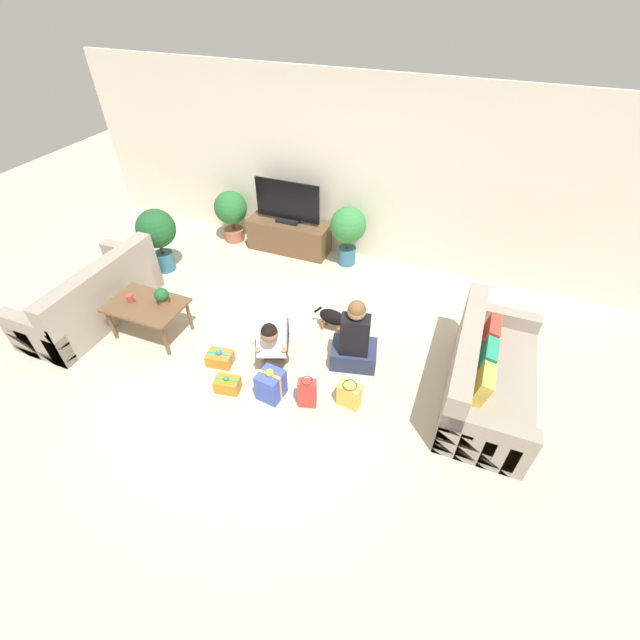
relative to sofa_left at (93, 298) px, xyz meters
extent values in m
plane|color=beige|center=(2.43, 0.15, -0.30)|extent=(16.00, 16.00, 0.00)
cube|color=silver|center=(2.43, 2.78, 1.00)|extent=(8.40, 0.06, 2.60)
cube|color=gray|center=(-0.05, 0.00, -0.09)|extent=(0.83, 1.81, 0.41)
cube|color=gray|center=(0.26, 0.00, 0.32)|extent=(0.20, 1.81, 0.42)
cube|color=gray|center=(-0.05, 0.82, 0.00)|extent=(0.83, 0.16, 0.59)
cube|color=gray|center=(-0.05, -0.82, 0.00)|extent=(0.83, 0.16, 0.59)
cube|color=#EACC4C|center=(0.06, 0.38, 0.26)|extent=(0.18, 0.34, 0.32)
cube|color=#E5566B|center=(0.06, 0.00, 0.26)|extent=(0.18, 0.34, 0.32)
cube|color=#288E6B|center=(0.06, -0.38, 0.26)|extent=(0.18, 0.34, 0.32)
cube|color=gray|center=(4.91, 0.46, -0.09)|extent=(0.83, 1.81, 0.41)
cube|color=gray|center=(4.59, 0.46, 0.32)|extent=(0.20, 1.81, 0.42)
cube|color=gray|center=(4.91, -0.36, 0.00)|extent=(0.83, 0.16, 0.59)
cube|color=gray|center=(4.91, 1.29, 0.00)|extent=(0.83, 0.16, 0.59)
cube|color=#EACC4C|center=(4.80, 0.08, 0.26)|extent=(0.18, 0.34, 0.32)
cube|color=#288E6B|center=(4.80, 0.46, 0.26)|extent=(0.18, 0.34, 0.32)
cube|color=red|center=(4.80, 0.84, 0.26)|extent=(0.18, 0.34, 0.32)
cube|color=brown|center=(0.91, -0.02, 0.16)|extent=(0.91, 0.61, 0.03)
cylinder|color=brown|center=(0.51, -0.26, -0.08)|extent=(0.04, 0.04, 0.45)
cylinder|color=brown|center=(1.30, -0.26, -0.08)|extent=(0.04, 0.04, 0.45)
cylinder|color=brown|center=(0.51, 0.23, -0.08)|extent=(0.04, 0.04, 0.45)
cylinder|color=brown|center=(1.30, 0.23, -0.08)|extent=(0.04, 0.04, 0.45)
cube|color=brown|center=(1.66, 2.47, -0.05)|extent=(1.29, 0.47, 0.49)
cube|color=black|center=(1.66, 2.47, 0.22)|extent=(0.36, 0.20, 0.05)
cube|color=black|center=(1.66, 2.47, 0.55)|extent=(1.04, 0.03, 0.60)
cylinder|color=#336B84|center=(0.15, 1.25, -0.15)|extent=(0.27, 0.27, 0.29)
cylinder|color=brown|center=(0.15, 1.25, 0.07)|extent=(0.05, 0.05, 0.17)
sphere|color=#1E5628|center=(0.15, 1.25, 0.39)|extent=(0.56, 0.56, 0.56)
cylinder|color=#A36042|center=(0.66, 2.42, -0.20)|extent=(0.32, 0.32, 0.19)
cylinder|color=brown|center=(0.66, 2.42, -0.03)|extent=(0.06, 0.06, 0.16)
sphere|color=#286B33|center=(0.66, 2.42, 0.28)|extent=(0.53, 0.53, 0.53)
cylinder|color=#336B84|center=(2.65, 2.42, -0.16)|extent=(0.27, 0.27, 0.27)
cylinder|color=brown|center=(2.65, 2.42, 0.05)|extent=(0.05, 0.05, 0.16)
sphere|color=#337F3D|center=(2.65, 2.42, 0.36)|extent=(0.53, 0.53, 0.53)
cube|color=#23232D|center=(2.46, 0.33, -0.16)|extent=(0.43, 0.51, 0.28)
cube|color=white|center=(2.56, 0.06, 0.14)|extent=(0.48, 0.58, 0.46)
sphere|color=#8E6647|center=(2.63, -0.11, 0.35)|extent=(0.19, 0.19, 0.19)
sphere|color=black|center=(2.63, -0.11, 0.38)|extent=(0.18, 0.18, 0.18)
cylinder|color=#8E6647|center=(2.47, -0.08, -0.05)|extent=(0.15, 0.27, 0.40)
cylinder|color=#8E6647|center=(2.73, 0.02, -0.05)|extent=(0.15, 0.27, 0.40)
cube|color=#283351|center=(3.41, 0.44, -0.18)|extent=(0.60, 0.51, 0.24)
cube|color=black|center=(3.43, 0.38, 0.18)|extent=(0.36, 0.27, 0.49)
sphere|color=tan|center=(3.42, 0.39, 0.52)|extent=(0.20, 0.20, 0.20)
sphere|color=brown|center=(3.43, 0.38, 0.55)|extent=(0.19, 0.19, 0.19)
cylinder|color=tan|center=(3.51, 0.61, 0.11)|extent=(0.11, 0.27, 0.06)
cylinder|color=tan|center=(3.26, 0.55, 0.11)|extent=(0.11, 0.27, 0.06)
ellipsoid|color=black|center=(2.98, 0.88, -0.09)|extent=(0.38, 0.22, 0.20)
sphere|color=black|center=(3.20, 0.85, -0.04)|extent=(0.17, 0.17, 0.17)
sphere|color=olive|center=(3.27, 0.84, -0.06)|extent=(0.08, 0.08, 0.08)
cylinder|color=black|center=(2.78, 0.91, -0.05)|extent=(0.11, 0.04, 0.12)
cylinder|color=olive|center=(3.09, 0.81, -0.24)|extent=(0.04, 0.04, 0.11)
cylinder|color=olive|center=(3.10, 0.92, -0.24)|extent=(0.04, 0.04, 0.11)
cylinder|color=olive|center=(2.86, 0.84, -0.24)|extent=(0.04, 0.04, 0.11)
cylinder|color=olive|center=(2.88, 0.95, -0.24)|extent=(0.04, 0.04, 0.11)
cube|color=#3D51BC|center=(2.74, -0.37, -0.13)|extent=(0.28, 0.29, 0.34)
cube|color=yellow|center=(2.74, -0.37, -0.13)|extent=(0.25, 0.06, 0.34)
sphere|color=yellow|center=(2.74, -0.37, 0.06)|extent=(0.09, 0.09, 0.09)
cube|color=orange|center=(1.96, -0.16, -0.22)|extent=(0.31, 0.25, 0.15)
cube|color=teal|center=(1.96, -0.16, -0.22)|extent=(0.29, 0.07, 0.15)
sphere|color=teal|center=(1.96, -0.16, -0.12)|extent=(0.07, 0.07, 0.07)
cube|color=orange|center=(2.26, -0.48, -0.22)|extent=(0.29, 0.22, 0.16)
cube|color=#2D934C|center=(2.26, -0.48, -0.22)|extent=(0.27, 0.08, 0.16)
sphere|color=#2D934C|center=(2.26, -0.48, -0.11)|extent=(0.06, 0.06, 0.06)
cube|color=#E5B74C|center=(3.56, -0.18, -0.15)|extent=(0.25, 0.16, 0.29)
torus|color=#4C3823|center=(3.56, -0.18, 0.01)|extent=(0.17, 0.17, 0.01)
cube|color=red|center=(3.15, -0.35, -0.12)|extent=(0.21, 0.15, 0.36)
torus|color=#4C3823|center=(3.15, -0.35, 0.09)|extent=(0.15, 0.15, 0.01)
cylinder|color=#B23D38|center=(0.71, -0.03, 0.22)|extent=(0.08, 0.08, 0.09)
torus|color=#B23D38|center=(0.76, -0.03, 0.23)|extent=(0.06, 0.01, 0.06)
cylinder|color=#A36042|center=(1.12, 0.07, 0.21)|extent=(0.11, 0.11, 0.07)
sphere|color=#1E5628|center=(1.12, 0.07, 0.32)|extent=(0.17, 0.17, 0.17)
camera|label=1|loc=(4.34, -2.99, 3.38)|focal=24.00mm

